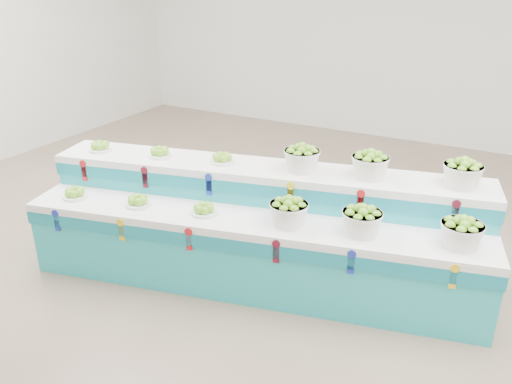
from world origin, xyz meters
TOP-DOWN VIEW (x-y plane):
  - ground at (0.00, 0.00)m, footprint 10.00×10.00m
  - back_wall at (0.00, 5.00)m, footprint 10.00×0.00m
  - display_stand at (-0.02, 0.03)m, footprint 4.27×1.94m
  - plate_lower_left at (-1.63, -0.60)m, footprint 0.28×0.28m
  - plate_lower_mid at (-0.99, -0.45)m, footprint 0.28×0.28m
  - plate_lower_right at (-0.36, -0.31)m, footprint 0.28×0.28m
  - basket_lower_left at (0.38, -0.15)m, footprint 0.39×0.39m
  - basket_lower_mid at (0.98, -0.01)m, footprint 0.39×0.39m
  - basket_lower_right at (1.72, 0.15)m, footprint 0.39×0.39m
  - plate_upper_left at (-1.75, -0.09)m, footprint 0.28×0.28m
  - plate_upper_mid at (-1.10, 0.05)m, footprint 0.28×0.28m
  - plate_upper_right at (-0.47, 0.19)m, footprint 0.28×0.28m
  - basket_upper_left at (0.27, 0.35)m, footprint 0.39×0.39m
  - basket_upper_mid at (0.87, 0.49)m, footprint 0.39×0.39m
  - basket_upper_right at (1.61, 0.65)m, footprint 0.39×0.39m

SIDE VIEW (x-z plane):
  - ground at x=0.00m, z-range 0.00..0.00m
  - display_stand at x=-0.02m, z-range 0.00..1.02m
  - plate_lower_left at x=-1.63m, z-range 0.72..0.82m
  - plate_lower_mid at x=-0.99m, z-range 0.72..0.82m
  - plate_lower_right at x=-0.36m, z-range 0.72..0.82m
  - basket_lower_left at x=0.38m, z-range 0.72..0.96m
  - basket_lower_mid at x=0.98m, z-range 0.72..0.96m
  - basket_lower_right at x=1.72m, z-range 0.72..0.96m
  - plate_upper_left at x=-1.75m, z-range 1.02..1.12m
  - plate_upper_mid at x=-1.10m, z-range 1.02..1.12m
  - plate_upper_right at x=-0.47m, z-range 1.02..1.12m
  - basket_upper_left at x=0.27m, z-range 1.02..1.26m
  - basket_upper_mid at x=0.87m, z-range 1.02..1.26m
  - basket_upper_right at x=1.61m, z-range 1.02..1.26m
  - back_wall at x=0.00m, z-range -3.00..7.00m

